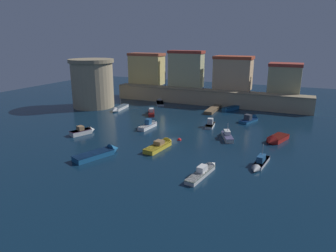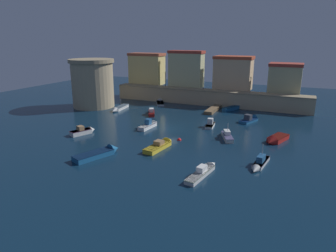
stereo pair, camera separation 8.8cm
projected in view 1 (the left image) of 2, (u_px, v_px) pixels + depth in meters
ground_plane at (170, 128)px, 55.11m from camera, size 124.24×124.24×0.00m
quay_wall at (207, 97)px, 74.25m from camera, size 47.99×3.65×3.71m
old_town_backdrop at (206, 72)px, 76.79m from camera, size 44.10×5.57×9.24m
fortress_tower at (92, 83)px, 71.12m from camera, size 10.33×10.33×11.12m
pier_dock at (213, 109)px, 68.29m from camera, size 1.75×8.26×0.70m
quay_lamp_0 at (165, 77)px, 77.39m from camera, size 0.32×0.32×3.81m
quay_lamp_1 at (203, 81)px, 73.57m from camera, size 0.32×0.32×2.91m
quay_lamp_2 at (250, 82)px, 69.12m from camera, size 0.32×0.32×3.60m
moored_boat_0 at (119, 108)px, 69.05m from camera, size 2.15×7.03×2.70m
moored_boat_1 at (162, 145)px, 45.41m from camera, size 2.47×6.77×1.70m
moored_boat_2 at (211, 124)px, 56.51m from camera, size 1.81×4.82×1.94m
moored_boat_3 at (151, 112)px, 65.72m from camera, size 3.86×5.96×1.63m
moored_boat_4 at (84, 131)px, 51.74m from camera, size 2.98×4.67×1.79m
moored_boat_5 at (260, 164)px, 38.60m from camera, size 1.86×5.80×3.02m
moored_boat_6 at (251, 119)px, 59.85m from camera, size 3.60×5.69×2.09m
moored_boat_7 at (101, 153)px, 42.13m from camera, size 4.19×7.16×1.77m
moored_boat_8 at (276, 139)px, 47.76m from camera, size 3.54×5.61×1.79m
moored_boat_9 at (233, 108)px, 69.44m from camera, size 3.90×6.72×1.11m
moored_boat_10 at (150, 125)px, 55.65m from camera, size 1.79×5.75×1.99m
moored_boat_11 at (160, 102)px, 76.47m from camera, size 4.27×6.12×2.60m
moored_boat_12 at (227, 135)px, 49.82m from camera, size 3.40×5.80×2.84m
moored_boat_13 at (204, 171)px, 36.56m from camera, size 2.24×7.17×1.52m
mooring_buoy_0 at (179, 140)px, 48.66m from camera, size 0.67×0.67×0.67m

